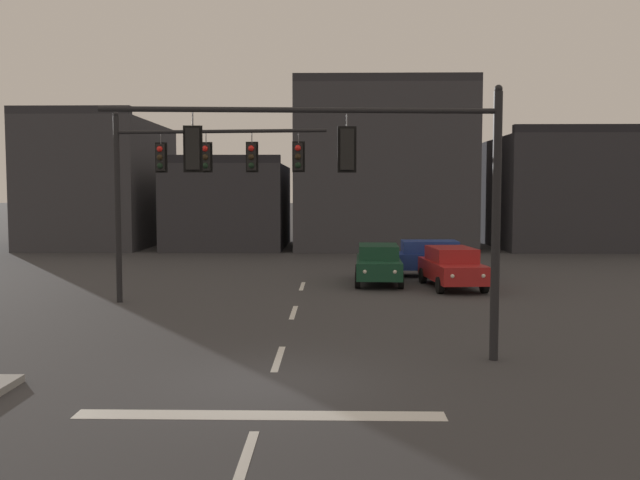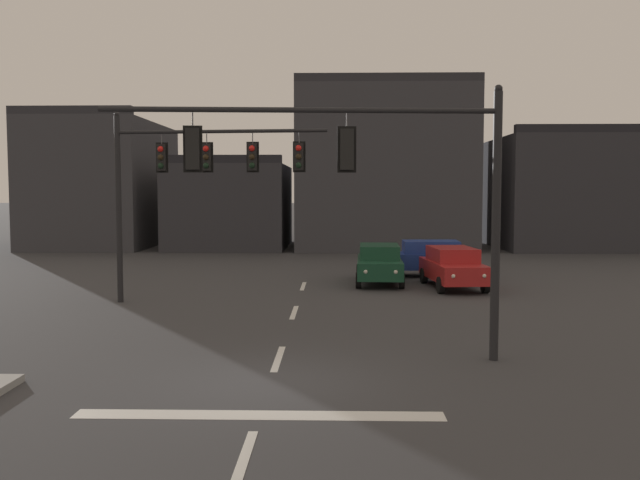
% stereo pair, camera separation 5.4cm
% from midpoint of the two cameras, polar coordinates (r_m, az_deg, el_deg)
% --- Properties ---
extents(ground_plane, '(400.00, 400.00, 0.00)m').
position_cam_midpoint_polar(ground_plane, '(14.14, -4.06, -11.74)').
color(ground_plane, '#353538').
extents(stop_bar_paint, '(6.40, 0.50, 0.01)m').
position_cam_midpoint_polar(stop_bar_paint, '(12.24, -4.97, -14.27)').
color(stop_bar_paint, silver).
rests_on(stop_bar_paint, ground).
extents(lane_centreline, '(0.16, 26.40, 0.01)m').
position_cam_midpoint_polar(lane_centreline, '(16.07, -3.38, -9.78)').
color(lane_centreline, silver).
rests_on(lane_centreline, ground).
extents(signal_mast_near_side, '(8.87, 0.76, 6.21)m').
position_cam_midpoint_polar(signal_mast_near_side, '(15.38, 4.69, 5.53)').
color(signal_mast_near_side, black).
rests_on(signal_mast_near_side, ground).
extents(signal_mast_far_side, '(7.29, 0.91, 6.54)m').
position_cam_midpoint_polar(signal_mast_far_side, '(23.70, -10.67, 5.64)').
color(signal_mast_far_side, black).
rests_on(signal_mast_far_side, ground).
extents(car_lot_nearside, '(2.24, 4.58, 1.61)m').
position_cam_midpoint_polar(car_lot_nearside, '(27.77, 11.03, -2.17)').
color(car_lot_nearside, '#A81E1E').
rests_on(car_lot_nearside, ground).
extents(car_lot_middle, '(4.47, 1.95, 1.61)m').
position_cam_midpoint_polar(car_lot_middle, '(31.35, 9.02, -1.43)').
color(car_lot_middle, navy).
rests_on(car_lot_middle, ground).
extents(car_lot_farside, '(2.06, 4.51, 1.61)m').
position_cam_midpoint_polar(car_lot_farside, '(28.67, 5.00, -1.91)').
color(car_lot_farside, '#143D28').
rests_on(car_lot_farside, ground).
extents(building_row, '(52.34, 13.65, 10.97)m').
position_cam_midpoint_polar(building_row, '(48.40, 9.05, 4.46)').
color(building_row, '#38383D').
rests_on(building_row, ground).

